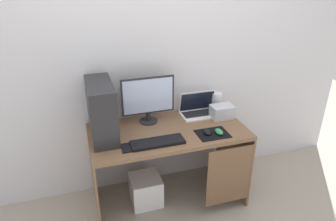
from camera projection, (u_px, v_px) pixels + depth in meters
ground_plane at (168, 197)px, 2.90m from camera, size 8.00×8.00×0.00m
wall_back at (156, 52)px, 2.66m from camera, size 4.00×0.05×2.60m
desk at (170, 146)px, 2.65m from camera, size 1.31×0.65×0.73m
pc_tower at (102, 110)px, 2.41m from camera, size 0.20×0.48×0.45m
monitor at (148, 99)px, 2.62m from camera, size 0.46×0.16×0.42m
laptop at (199, 110)px, 2.84m from camera, size 0.34×0.21×0.21m
speaker at (217, 102)px, 2.90m from camera, size 0.09×0.09×0.17m
projector at (222, 112)px, 2.77m from camera, size 0.20×0.14×0.12m
keyboard at (158, 142)px, 2.38m from camera, size 0.42×0.14×0.02m
mousepad at (212, 134)px, 2.52m from camera, size 0.26×0.20×0.00m
mouse_left at (207, 132)px, 2.51m from camera, size 0.06×0.10×0.03m
mouse_right at (219, 132)px, 2.51m from camera, size 0.06×0.10×0.03m
cell_phone at (126, 148)px, 2.32m from camera, size 0.07×0.13×0.01m
subwoofer at (146, 190)px, 2.79m from camera, size 0.27×0.27×0.27m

